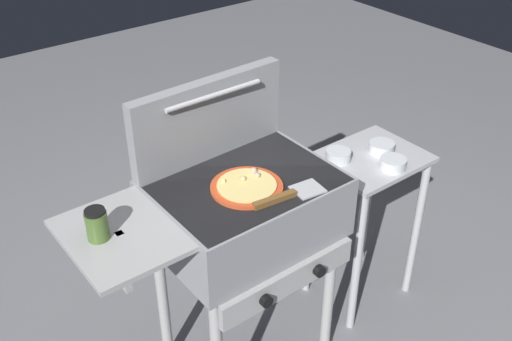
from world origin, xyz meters
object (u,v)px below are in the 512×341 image
(grill, at_px, (243,215))
(pizza_cheese, at_px, (247,186))
(topping_bowl_near, at_px, (381,148))
(sauce_jar, at_px, (97,224))
(spatula, at_px, (289,195))
(topping_bowl_middle, at_px, (393,164))
(prep_table, at_px, (366,198))
(topping_bowl_far, at_px, (338,156))

(grill, relative_size, pizza_cheese, 3.85)
(topping_bowl_near, bearing_deg, sauce_jar, 179.43)
(pizza_cheese, height_order, spatula, pizza_cheese)
(spatula, bearing_deg, topping_bowl_near, 14.73)
(spatula, xyz_separation_m, topping_bowl_middle, (0.60, 0.06, -0.14))
(pizza_cheese, height_order, prep_table, pizza_cheese)
(topping_bowl_far, bearing_deg, topping_bowl_middle, -53.66)
(sauce_jar, xyz_separation_m, spatula, (0.60, -0.19, -0.04))
(grill, relative_size, topping_bowl_far, 9.27)
(topping_bowl_far, bearing_deg, prep_table, -25.68)
(prep_table, distance_m, topping_bowl_far, 0.28)
(prep_table, height_order, topping_bowl_far, topping_bowl_far)
(pizza_cheese, height_order, topping_bowl_middle, pizza_cheese)
(pizza_cheese, bearing_deg, topping_bowl_far, 11.21)
(pizza_cheese, height_order, topping_bowl_near, pizza_cheese)
(pizza_cheese, relative_size, topping_bowl_near, 2.34)
(topping_bowl_near, xyz_separation_m, topping_bowl_far, (-0.19, 0.06, 0.00))
(spatula, distance_m, topping_bowl_far, 0.54)
(spatula, distance_m, topping_bowl_near, 0.70)
(prep_table, bearing_deg, grill, -179.63)
(grill, relative_size, topping_bowl_middle, 8.95)
(prep_table, bearing_deg, topping_bowl_far, 154.32)
(grill, xyz_separation_m, sauce_jar, (-0.52, 0.02, 0.20))
(topping_bowl_far, bearing_deg, pizza_cheese, -168.79)
(spatula, relative_size, topping_bowl_near, 2.48)
(grill, relative_size, sauce_jar, 9.19)
(topping_bowl_near, relative_size, topping_bowl_middle, 0.99)
(topping_bowl_near, height_order, topping_bowl_middle, same)
(pizza_cheese, relative_size, topping_bowl_far, 2.41)
(spatula, height_order, topping_bowl_near, spatula)
(topping_bowl_near, bearing_deg, topping_bowl_far, 162.35)
(grill, xyz_separation_m, spatula, (0.07, -0.17, 0.15))
(topping_bowl_near, bearing_deg, prep_table, -176.97)
(spatula, bearing_deg, topping_bowl_middle, 5.34)
(grill, distance_m, prep_table, 0.71)
(prep_table, xyz_separation_m, topping_bowl_far, (-0.13, 0.06, 0.24))
(topping_bowl_middle, bearing_deg, grill, 170.68)
(grill, height_order, topping_bowl_middle, grill)
(pizza_cheese, bearing_deg, sauce_jar, 173.22)
(topping_bowl_middle, bearing_deg, topping_bowl_far, 126.34)
(grill, distance_m, pizza_cheese, 0.16)
(sauce_jar, xyz_separation_m, topping_bowl_middle, (1.20, -0.13, -0.18))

